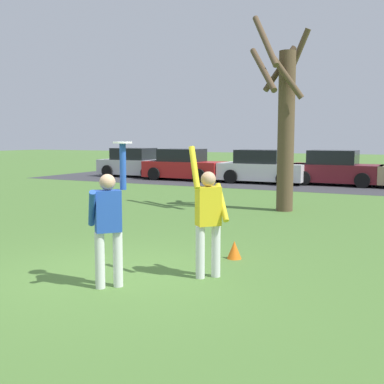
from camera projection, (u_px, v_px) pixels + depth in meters
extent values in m
plane|color=#4C7533|center=(113.00, 276.00, 7.53)|extent=(120.00, 120.00, 0.00)
cylinder|color=silver|center=(100.00, 260.00, 6.89)|extent=(0.14, 0.14, 0.82)
cylinder|color=silver|center=(118.00, 259.00, 6.97)|extent=(0.14, 0.14, 0.82)
cube|color=#234CB2|center=(108.00, 211.00, 6.85)|extent=(0.41, 0.41, 0.60)
sphere|color=tan|center=(107.00, 182.00, 6.80)|extent=(0.23, 0.23, 0.23)
cylinder|color=#234CB2|center=(92.00, 209.00, 6.77)|extent=(0.38, 0.39, 0.59)
cylinder|color=#234CB2|center=(123.00, 167.00, 6.85)|extent=(0.09, 0.09, 0.66)
cylinder|color=silver|center=(216.00, 251.00, 7.47)|extent=(0.14, 0.14, 0.82)
cylinder|color=silver|center=(200.00, 252.00, 7.38)|extent=(0.14, 0.14, 0.82)
cube|color=gold|center=(208.00, 206.00, 7.35)|extent=(0.41, 0.41, 0.60)
sphere|color=tan|center=(208.00, 179.00, 7.30)|extent=(0.23, 0.23, 0.23)
cylinder|color=gold|center=(222.00, 202.00, 7.41)|extent=(0.38, 0.39, 0.59)
cylinder|color=gold|center=(194.00, 167.00, 7.21)|extent=(0.29, 0.28, 0.65)
cylinder|color=white|center=(123.00, 143.00, 6.81)|extent=(0.27, 0.27, 0.02)
cube|color=#BCBCC1|center=(136.00, 167.00, 26.64)|extent=(4.11, 1.82, 0.80)
cube|color=black|center=(134.00, 154.00, 26.63)|extent=(2.11, 1.65, 0.64)
cylinder|color=black|center=(164.00, 171.00, 26.90)|extent=(0.66, 0.22, 0.66)
cylinder|color=black|center=(147.00, 173.00, 25.29)|extent=(0.66, 0.22, 0.66)
cylinder|color=black|center=(126.00, 169.00, 28.04)|extent=(0.66, 0.22, 0.66)
cylinder|color=black|center=(108.00, 171.00, 26.42)|extent=(0.66, 0.22, 0.66)
cube|color=red|center=(185.00, 169.00, 24.65)|extent=(4.11, 1.82, 0.80)
cube|color=black|center=(182.00, 155.00, 24.64)|extent=(2.11, 1.65, 0.64)
cylinder|color=black|center=(214.00, 173.00, 24.92)|extent=(0.66, 0.22, 0.66)
cylinder|color=black|center=(199.00, 176.00, 23.30)|extent=(0.66, 0.22, 0.66)
cylinder|color=black|center=(172.00, 172.00, 26.05)|extent=(0.66, 0.22, 0.66)
cylinder|color=black|center=(154.00, 174.00, 24.44)|extent=(0.66, 0.22, 0.66)
cube|color=white|center=(263.00, 172.00, 22.91)|extent=(4.11, 1.82, 0.80)
cube|color=black|center=(260.00, 156.00, 22.90)|extent=(2.11, 1.65, 0.64)
cylinder|color=black|center=(294.00, 176.00, 23.18)|extent=(0.66, 0.22, 0.66)
cylinder|color=black|center=(283.00, 179.00, 21.56)|extent=(0.66, 0.22, 0.66)
cylinder|color=black|center=(244.00, 174.00, 24.31)|extent=(0.66, 0.22, 0.66)
cylinder|color=black|center=(231.00, 177.00, 22.70)|extent=(0.66, 0.22, 0.66)
cube|color=maroon|center=(336.00, 173.00, 21.99)|extent=(4.11, 1.82, 0.80)
cube|color=black|center=(333.00, 157.00, 21.98)|extent=(2.11, 1.65, 0.64)
cylinder|color=black|center=(368.00, 177.00, 22.25)|extent=(0.66, 0.22, 0.66)
cylinder|color=black|center=(362.00, 180.00, 20.64)|extent=(0.66, 0.22, 0.66)
cylinder|color=black|center=(312.00, 175.00, 23.39)|extent=(0.66, 0.22, 0.66)
cylinder|color=black|center=(303.00, 178.00, 21.77)|extent=(0.66, 0.22, 0.66)
cube|color=#38383D|center=(296.00, 184.00, 22.51)|extent=(27.66, 6.40, 0.01)
cylinder|color=brown|center=(286.00, 132.00, 14.03)|extent=(0.49, 0.49, 4.64)
cylinder|color=brown|center=(280.00, 69.00, 14.25)|extent=(0.88, 0.86, 1.39)
cylinder|color=brown|center=(263.00, 70.00, 13.62)|extent=(1.22, 1.31, 1.43)
cylinder|color=brown|center=(295.00, 60.00, 14.08)|extent=(0.97, 0.46, 1.73)
cylinder|color=brown|center=(265.00, 41.00, 13.54)|extent=(1.18, 1.24, 1.68)
cylinder|color=brown|center=(287.00, 78.00, 13.46)|extent=(0.95, 0.43, 1.22)
cone|color=orange|center=(234.00, 250.00, 8.61)|extent=(0.26, 0.26, 0.32)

